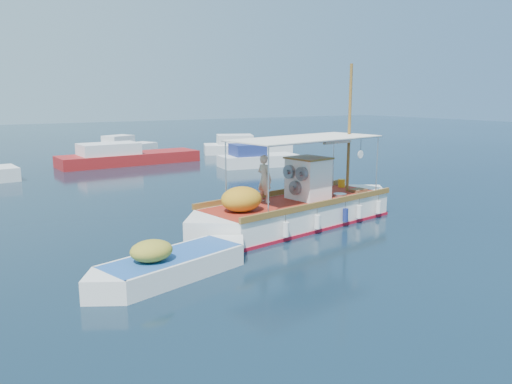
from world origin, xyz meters
TOP-DOWN VIEW (x-y plane):
  - ground at (0.00, 0.00)m, footprint 160.00×160.00m
  - fishing_caique at (0.62, 0.54)m, footprint 10.34×3.97m
  - dinghy at (-5.67, -2.20)m, footprint 5.34×2.58m
  - bg_boat_n at (0.23, 20.90)m, footprint 10.15×3.33m
  - bg_boat_ne at (7.72, 15.04)m, footprint 5.71×2.98m
  - bg_boat_e at (11.16, 22.45)m, footprint 7.84×5.30m
  - bg_boat_far_n at (2.24, 27.56)m, footprint 5.86×4.04m

SIDE VIEW (x-z plane):
  - ground at x=0.00m, z-range 0.00..0.00m
  - dinghy at x=-5.67m, z-range -0.39..0.96m
  - bg_boat_n at x=0.23m, z-range -0.41..1.39m
  - bg_boat_far_n at x=2.24m, z-range -0.41..1.39m
  - bg_boat_ne at x=7.72m, z-range -0.41..1.39m
  - bg_boat_e at x=11.16m, z-range -0.41..1.39m
  - fishing_caique at x=0.62m, z-range -2.63..3.75m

